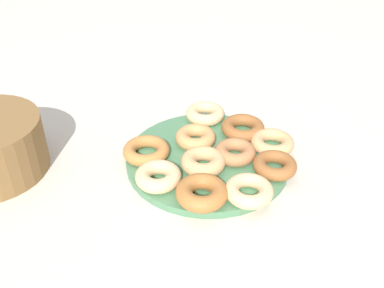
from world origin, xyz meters
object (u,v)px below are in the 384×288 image
object	(u,v)px
donut_plate	(207,159)
donut_6	(196,137)
donut_3	(202,193)
donut_5	(272,143)
donut_0	(146,151)
donut_10	(203,162)
donut_7	(275,165)
donut_1	(205,114)
donut_8	(243,128)
donut_4	(158,176)
donut_9	(249,191)
donut_2	(235,152)

from	to	relation	value
donut_plate	donut_6	xyz separation A→B (m)	(0.05, 0.02, 0.02)
donut_3	donut_5	size ratio (longest dim) A/B	1.05
donut_0	donut_10	distance (m)	0.11
donut_0	donut_3	xyz separation A→B (m)	(-0.13, -0.09, 0.00)
donut_7	donut_0	bearing A→B (deg)	71.91
donut_0	donut_10	bearing A→B (deg)	-116.62
donut_3	donut_1	bearing A→B (deg)	-9.89
donut_5	donut_6	size ratio (longest dim) A/B	1.05
donut_3	donut_7	distance (m)	0.15
donut_6	donut_plate	bearing A→B (deg)	-159.29
donut_10	donut_3	bearing A→B (deg)	170.06
donut_6	donut_10	size ratio (longest dim) A/B	0.97
donut_1	donut_6	size ratio (longest dim) A/B	1.04
donut_5	donut_7	distance (m)	0.07
donut_5	donut_7	bearing A→B (deg)	167.94
donut_8	donut_10	size ratio (longest dim) A/B	1.07
donut_8	donut_10	world-z (taller)	donut_10
donut_0	donut_5	bearing A→B (deg)	-91.18
donut_0	donut_4	size ratio (longest dim) A/B	1.09
donut_6	donut_7	bearing A→B (deg)	-128.95
donut_plate	donut_7	distance (m)	0.13
donut_1	donut_4	world-z (taller)	donut_4
donut_7	donut_9	world-z (taller)	same
donut_2	donut_7	world-z (taller)	donut_2
donut_0	donut_7	size ratio (longest dim) A/B	1.11
donut_plate	donut_3	xyz separation A→B (m)	(-0.12, 0.03, 0.02)
donut_10	donut_6	bearing A→B (deg)	2.22
donut_plate	donut_4	world-z (taller)	donut_4
donut_4	donut_8	world-z (taller)	donut_4
donut_1	donut_5	world-z (taller)	same
donut_9	donut_5	bearing A→B (deg)	-30.33
donut_1	donut_2	distance (m)	0.15
donut_1	donut_7	world-z (taller)	donut_1
donut_5	donut_8	xyz separation A→B (m)	(0.06, 0.05, 0.00)
donut_plate	donut_8	xyz separation A→B (m)	(0.07, -0.08, 0.02)
donut_0	donut_6	distance (m)	0.10
donut_2	donut_9	world-z (taller)	same
donut_5	donut_0	bearing A→B (deg)	88.82
donut_0	donut_1	distance (m)	0.18
donut_2	donut_5	bearing A→B (deg)	-74.36
donut_7	donut_10	distance (m)	0.13
donut_7	donut_9	size ratio (longest dim) A/B	0.97
donut_5	donut_1	bearing A→B (deg)	42.24
donut_1	donut_8	size ratio (longest dim) A/B	0.94
donut_5	donut_9	distance (m)	0.15
donut_2	donut_6	bearing A→B (deg)	49.43
donut_3	donut_6	world-z (taller)	donut_3
donut_8	donut_10	distance (m)	0.14
donut_8	donut_2	bearing A→B (deg)	157.76
donut_6	donut_9	world-z (taller)	donut_6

